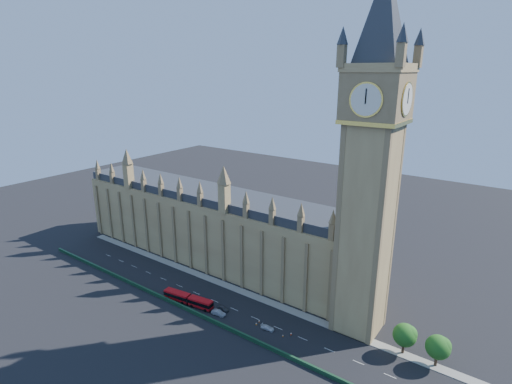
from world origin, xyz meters
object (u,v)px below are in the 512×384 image
Objects in this scene: car_grey at (223,309)px; car_silver at (218,313)px; car_white at (268,328)px; red_bus at (188,299)px.

car_grey is 0.84× the size of car_silver.
car_white is at bearing -88.88° from car_grey.
car_white is (16.32, 0.20, -0.06)m from car_grey.
red_bus is 4.41× the size of car_white.
car_white is at bearing -0.03° from red_bus.
car_grey is at bearing 3.06° from car_silver.
car_grey is (11.35, 3.48, -0.93)m from red_bus.
red_bus reaches higher than car_grey.
car_silver is (0.40, -2.61, 0.10)m from car_grey.
car_silver is (11.75, 0.88, -0.83)m from red_bus.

